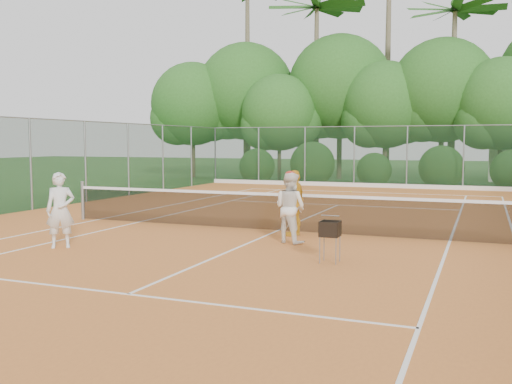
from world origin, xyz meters
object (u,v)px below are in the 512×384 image
(player_center_grp, at_px, (290,207))
(player_yellow, at_px, (295,203))
(ball_hopper, at_px, (330,230))
(player_white, at_px, (60,210))

(player_center_grp, height_order, player_yellow, player_center_grp)
(player_yellow, relative_size, ball_hopper, 2.02)
(ball_hopper, bearing_deg, player_white, 164.76)
(player_white, height_order, player_yellow, player_white)
(player_white, bearing_deg, ball_hopper, -31.47)
(player_yellow, height_order, ball_hopper, player_yellow)
(player_yellow, xyz_separation_m, ball_hopper, (1.54, -2.66, -0.17))
(player_white, relative_size, player_yellow, 1.02)
(player_white, distance_m, player_yellow, 5.27)
(player_yellow, bearing_deg, ball_hopper, 33.09)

